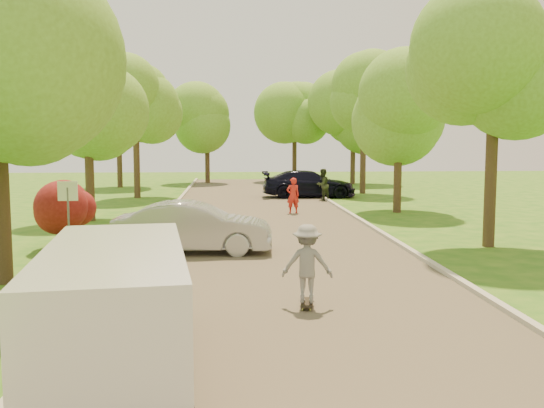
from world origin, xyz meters
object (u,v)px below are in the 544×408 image
object	(u,v)px
longboard	(307,303)
minivan	(115,307)
person_olive	(323,185)
person_striped	(293,196)
skateboarder	(307,264)
street_sign	(68,203)
silver_sedan	(194,227)
dark_sedan	(309,184)

from	to	relation	value
longboard	minivan	bearing A→B (deg)	54.91
person_olive	minivan	bearing A→B (deg)	32.64
minivan	person_striped	world-z (taller)	minivan
skateboarder	person_olive	size ratio (longest dim) A/B	0.89
street_sign	silver_sedan	size ratio (longest dim) A/B	0.47
dark_sedan	person_olive	size ratio (longest dim) A/B	3.06
person_olive	silver_sedan	bearing A→B (deg)	25.89
skateboarder	person_striped	xyz separation A→B (m)	(1.32, 15.37, -0.07)
silver_sedan	person_striped	xyz separation A→B (m)	(3.91, 9.32, 0.06)
street_sign	skateboarder	xyz separation A→B (m)	(6.05, -5.50, -0.68)
minivan	longboard	world-z (taller)	minivan
longboard	skateboarder	bearing A→B (deg)	-94.52
person_olive	person_striped	bearing A→B (deg)	26.82
skateboarder	person_striped	distance (m)	15.43
longboard	skateboarder	distance (m)	0.80
longboard	person_olive	bearing A→B (deg)	-90.04
street_sign	minivan	world-z (taller)	street_sign
street_sign	person_striped	xyz separation A→B (m)	(7.37, 9.88, -0.75)
person_olive	skateboarder	bearing A→B (deg)	38.51
minivan	person_olive	size ratio (longest dim) A/B	2.90
silver_sedan	dark_sedan	distance (m)	17.96
dark_sedan	person_striped	distance (m)	7.93
silver_sedan	dark_sedan	xyz separation A→B (m)	(5.64, 17.06, 0.03)
person_striped	dark_sedan	bearing A→B (deg)	-112.38
silver_sedan	longboard	world-z (taller)	silver_sedan
minivan	person_striped	bearing A→B (deg)	69.33
street_sign	minivan	bearing A→B (deg)	-71.61
silver_sedan	street_sign	bearing A→B (deg)	102.43
person_striped	person_olive	world-z (taller)	person_olive
longboard	skateboarder	xyz separation A→B (m)	(0.00, 0.00, 0.80)
person_olive	dark_sedan	bearing A→B (deg)	-117.87
minivan	skateboarder	distance (m)	4.49
longboard	person_striped	world-z (taller)	person_striped
skateboarder	person_olive	world-z (taller)	person_olive
street_sign	minivan	distance (m)	9.18
longboard	person_striped	bearing A→B (deg)	-85.40
silver_sedan	person_olive	bearing A→B (deg)	-18.85
street_sign	dark_sedan	bearing A→B (deg)	62.67
dark_sedan	skateboarder	distance (m)	23.31
street_sign	dark_sedan	size ratio (longest dim) A/B	0.40
street_sign	dark_sedan	xyz separation A→B (m)	(9.10, 17.61, -0.78)
silver_sedan	skateboarder	distance (m)	6.58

